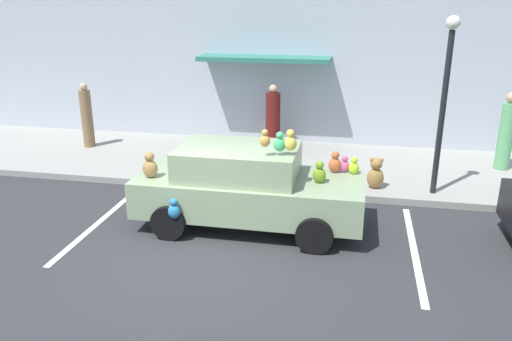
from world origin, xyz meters
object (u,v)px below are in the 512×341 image
at_px(pedestrian_near_shopfront, 87,117).
at_px(pedestrian_by_lamp, 506,133).
at_px(plush_covered_car, 247,186).
at_px(pedestrian_walking_past, 273,119).
at_px(street_lamp_post, 445,88).
at_px(teddy_bear_on_sidewalk, 376,174).

height_order(pedestrian_near_shopfront, pedestrian_by_lamp, pedestrian_by_lamp).
distance_m(plush_covered_car, pedestrian_by_lamp, 6.83).
bearing_deg(plush_covered_car, pedestrian_walking_past, 93.83).
xyz_separation_m(street_lamp_post, pedestrian_walking_past, (-3.96, 2.74, -1.45)).
relative_size(teddy_bear_on_sidewalk, pedestrian_by_lamp, 0.37).
relative_size(plush_covered_car, pedestrian_near_shopfront, 2.35).
xyz_separation_m(plush_covered_car, teddy_bear_on_sidewalk, (2.42, 2.10, -0.32)).
xyz_separation_m(teddy_bear_on_sidewalk, pedestrian_by_lamp, (3.06, 1.97, 0.57)).
relative_size(plush_covered_car, pedestrian_walking_past, 2.40).
height_order(plush_covered_car, pedestrian_by_lamp, pedestrian_by_lamp).
height_order(plush_covered_car, pedestrian_near_shopfront, plush_covered_car).
distance_m(pedestrian_walking_past, pedestrian_by_lamp, 5.84).
distance_m(street_lamp_post, pedestrian_near_shopfront, 9.32).
bearing_deg(plush_covered_car, street_lamp_post, 29.56).
distance_m(teddy_bear_on_sidewalk, street_lamp_post, 2.29).
distance_m(teddy_bear_on_sidewalk, pedestrian_near_shopfront, 8.02).
bearing_deg(teddy_bear_on_sidewalk, pedestrian_near_shopfront, 167.13).
relative_size(street_lamp_post, pedestrian_by_lamp, 1.94).
height_order(street_lamp_post, pedestrian_walking_past, street_lamp_post).
height_order(teddy_bear_on_sidewalk, pedestrian_near_shopfront, pedestrian_near_shopfront).
relative_size(teddy_bear_on_sidewalk, pedestrian_near_shopfront, 0.39).
xyz_separation_m(street_lamp_post, pedestrian_by_lamp, (1.84, 2.00, -1.37)).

